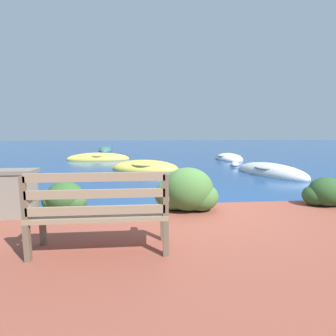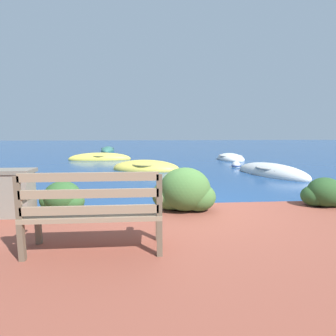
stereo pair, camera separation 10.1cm
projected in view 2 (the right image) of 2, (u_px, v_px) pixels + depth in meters
The scene contains 11 objects.
ground_plane at pixel (191, 215), 4.94m from camera, with size 80.00×80.00×0.00m.
park_bench at pixel (94, 210), 2.88m from camera, with size 1.51×0.48×0.93m.
hedge_clump_far_left at pixel (62, 198), 4.41m from camera, with size 0.76×0.55×0.52m.
hedge_clump_left at pixel (184, 192), 4.45m from camera, with size 1.08×0.78×0.73m.
hedge_clump_centre at pixel (324, 194), 4.70m from camera, with size 0.77×0.55×0.52m.
rowboat_nearest at pixel (271, 173), 9.40m from camera, with size 2.20×3.21×0.74m.
rowboat_mid at pixel (146, 168), 10.57m from camera, with size 2.98×1.98×0.72m.
rowboat_far at pixel (230, 159), 14.35m from camera, with size 1.45×2.38×0.62m.
rowboat_outer at pixel (100, 159), 14.28m from camera, with size 3.37×1.08×0.69m.
rowboat_distant at pixel (108, 150), 20.40m from camera, with size 1.11×2.67×0.64m.
mooring_buoy at pixel (236, 166), 11.44m from camera, with size 0.41×0.41×0.37m.
Camera 2 is at (-0.80, -4.72, 1.57)m, focal length 28.00 mm.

